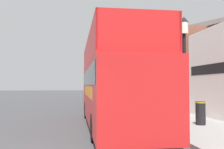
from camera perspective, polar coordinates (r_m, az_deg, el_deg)
ground_plane at (r=27.04m, az=-11.53°, el=-6.38°), size 144.00×144.00×0.00m
sidewalk at (r=24.64m, az=4.26°, el=-6.66°), size 3.82×108.00×0.14m
brick_terrace_rear at (r=30.94m, az=10.99°, el=1.80°), size 6.00×24.67×8.27m
tour_bus at (r=12.40m, az=0.33°, el=-2.88°), size 2.66×10.95×4.08m
parked_car_ahead_of_bus at (r=21.31m, az=-2.04°, el=-5.54°), size 1.82×4.35×1.58m
lamp_post_nearest at (r=10.55m, az=15.45°, el=4.83°), size 0.35×0.35×4.45m
lamp_post_second at (r=17.22m, az=5.69°, el=3.01°), size 0.35×0.35×4.95m
litter_bin at (r=12.61m, az=18.71°, el=-7.83°), size 0.48×0.48×1.05m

